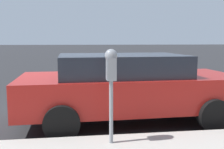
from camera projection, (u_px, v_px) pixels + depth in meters
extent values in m
plane|color=#2B2B2D|center=(70.00, 111.00, 6.50)|extent=(220.00, 220.00, 0.00)
cylinder|color=gray|center=(111.00, 112.00, 4.01)|extent=(0.06, 0.06, 0.98)
cube|color=gray|center=(111.00, 69.00, 3.92)|extent=(0.20, 0.14, 0.34)
sphere|color=gray|center=(111.00, 55.00, 3.90)|extent=(0.19, 0.19, 0.19)
cube|color=#B21919|center=(110.00, 71.00, 4.03)|extent=(0.01, 0.11, 0.12)
cube|color=black|center=(110.00, 63.00, 4.02)|extent=(0.01, 0.10, 0.08)
cube|color=#B21E19|center=(130.00, 91.00, 5.65)|extent=(2.07, 4.66, 0.68)
cube|color=#232833|center=(121.00, 65.00, 5.55)|extent=(1.78, 2.63, 0.44)
cylinder|color=black|center=(174.00, 95.00, 6.88)|extent=(0.24, 0.65, 0.64)
cylinder|color=black|center=(214.00, 115.00, 4.98)|extent=(0.24, 0.65, 0.64)
cylinder|color=black|center=(63.00, 99.00, 6.41)|extent=(0.24, 0.65, 0.64)
cylinder|color=black|center=(62.00, 123.00, 4.52)|extent=(0.24, 0.65, 0.64)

